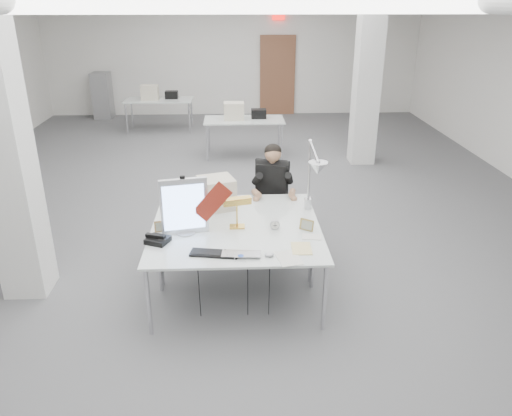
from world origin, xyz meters
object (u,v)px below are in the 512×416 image
(monitor, at_px, (184,206))
(bankers_lamp, at_px, (237,214))
(office_chair, at_px, (272,204))
(laptop, at_px, (241,257))
(beige_monitor, at_px, (217,193))
(desk_main, at_px, (236,246))
(architect_lamp, at_px, (312,179))
(seated_person, at_px, (273,178))
(desk_phone, at_px, (158,240))

(monitor, xyz_separation_m, bankers_lamp, (0.54, 0.11, -0.15))
(office_chair, xyz_separation_m, laptop, (-0.44, -1.89, 0.25))
(beige_monitor, bearing_deg, desk_main, -95.20)
(bankers_lamp, xyz_separation_m, architect_lamp, (0.83, 0.25, 0.29))
(desk_main, distance_m, office_chair, 1.69)
(desk_main, distance_m, bankers_lamp, 0.44)
(laptop, relative_size, bankers_lamp, 1.22)
(seated_person, xyz_separation_m, architect_lamp, (0.36, -0.91, 0.30))
(desk_main, bearing_deg, beige_monitor, 102.76)
(monitor, bearing_deg, office_chair, 40.83)
(monitor, xyz_separation_m, laptop, (0.57, -0.58, -0.29))
(seated_person, distance_m, beige_monitor, 0.92)
(desk_main, distance_m, beige_monitor, 1.00)
(beige_monitor, bearing_deg, office_chair, 24.93)
(bankers_lamp, relative_size, desk_phone, 1.43)
(seated_person, xyz_separation_m, monitor, (-1.00, -1.27, 0.16))
(beige_monitor, bearing_deg, desk_phone, -140.91)
(seated_person, relative_size, desk_phone, 4.63)
(desk_phone, height_order, beige_monitor, beige_monitor)
(office_chair, relative_size, seated_person, 1.05)
(seated_person, bearing_deg, desk_phone, -115.04)
(desk_main, bearing_deg, laptop, -81.84)
(desk_main, relative_size, laptop, 4.85)
(laptop, bearing_deg, desk_main, 102.83)
(monitor, height_order, bankers_lamp, monitor)
(laptop, relative_size, desk_phone, 1.74)
(laptop, bearing_deg, monitor, 139.06)
(desk_phone, bearing_deg, architect_lamp, 42.20)
(laptop, xyz_separation_m, desk_phone, (-0.83, 0.37, 0.01))
(monitor, relative_size, desk_phone, 2.81)
(laptop, bearing_deg, seated_person, 81.33)
(desk_main, bearing_deg, seated_person, 72.92)
(seated_person, bearing_deg, office_chair, 105.59)
(desk_main, height_order, office_chair, office_chair)
(monitor, relative_size, bankers_lamp, 1.97)
(desk_phone, xyz_separation_m, architect_lamp, (1.62, 0.57, 0.42))
(beige_monitor, distance_m, architect_lamp, 1.13)
(monitor, bearing_deg, desk_phone, -153.48)
(office_chair, bearing_deg, desk_phone, -114.10)
(laptop, bearing_deg, desk_phone, 160.45)
(laptop, xyz_separation_m, beige_monitor, (-0.26, 1.25, 0.17))
(seated_person, relative_size, beige_monitor, 2.58)
(monitor, distance_m, laptop, 0.86)
(bankers_lamp, bearing_deg, beige_monitor, 98.09)
(office_chair, distance_m, bankers_lamp, 1.35)
(desk_main, xyz_separation_m, desk_phone, (-0.79, 0.08, 0.04))
(office_chair, relative_size, monitor, 1.72)
(seated_person, xyz_separation_m, bankers_lamp, (-0.47, -1.15, 0.01))
(bankers_lamp, relative_size, architect_lamp, 0.34)
(seated_person, relative_size, monitor, 1.65)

